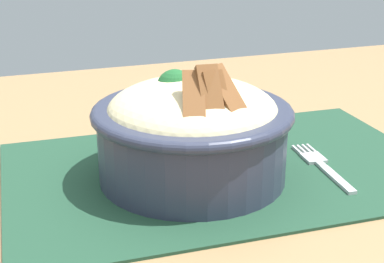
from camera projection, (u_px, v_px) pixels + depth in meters
name	position (u px, v px, depth m)	size (l,w,h in m)	color
table	(183.00, 222.00, 0.65)	(1.20, 0.91, 0.77)	#99754C
placemat	(223.00, 169.00, 0.62)	(0.45, 0.28, 0.00)	#1E422D
bowl	(192.00, 128.00, 0.58)	(0.21, 0.21, 0.13)	#2D3347
fork	(321.00, 165.00, 0.62)	(0.03, 0.13, 0.00)	silver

